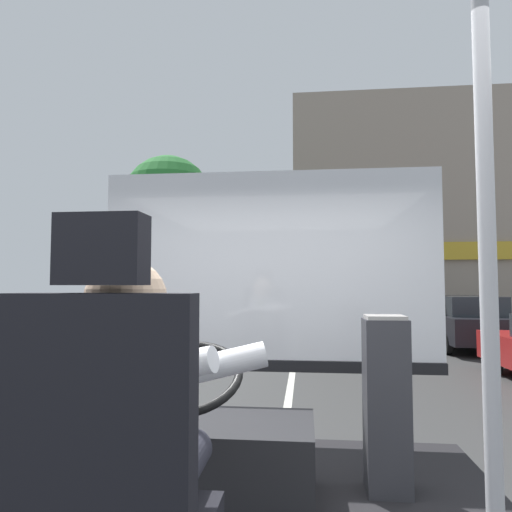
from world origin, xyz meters
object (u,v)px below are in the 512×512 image
object	(u,v)px
fare_box	(386,403)
parked_car_white	(427,310)
steering_console	(206,457)
handrail_pole	(490,329)
parked_car_black	(464,321)
bus_driver	(134,418)
driver_seat	(114,498)

from	to	relation	value
fare_box	parked_car_white	distance (m)	16.76
steering_console	handrail_pole	world-z (taller)	handrail_pole
parked_car_black	bus_driver	bearing A→B (deg)	-112.11
fare_box	bus_driver	bearing A→B (deg)	-127.53
fare_box	parked_car_black	bearing A→B (deg)	69.94
fare_box	parked_car_white	bearing A→B (deg)	75.12
parked_car_white	bus_driver	bearing A→B (deg)	-106.75
driver_seat	handrail_pole	distance (m)	1.08
driver_seat	handrail_pole	xyz separation A→B (m)	(0.98, 0.03, 0.45)
handrail_pole	parked_car_black	xyz separation A→B (m)	(3.89, 12.09, -0.91)
handrail_pole	fare_box	bearing A→B (deg)	91.79
steering_console	parked_car_black	xyz separation A→B (m)	(4.87, 10.97, -0.14)
bus_driver	fare_box	world-z (taller)	bus_driver
fare_box	parked_car_white	size ratio (longest dim) A/B	0.22
steering_console	driver_seat	bearing A→B (deg)	-90.00
handrail_pole	parked_car_white	xyz separation A→B (m)	(4.26, 17.52, -0.90)
steering_console	parked_car_white	xyz separation A→B (m)	(5.24, 16.40, -0.13)
fare_box	parked_car_black	size ratio (longest dim) A/B	0.23
handrail_pole	fare_box	xyz separation A→B (m)	(-0.04, 1.33, -0.52)
driver_seat	bus_driver	bearing A→B (deg)	90.00
driver_seat	fare_box	world-z (taller)	driver_seat
fare_box	parked_car_black	world-z (taller)	fare_box
driver_seat	fare_box	size ratio (longest dim) A/B	1.37
steering_console	parked_car_black	size ratio (longest dim) A/B	0.27
driver_seat	bus_driver	distance (m)	0.22
driver_seat	parked_car_black	size ratio (longest dim) A/B	0.31
steering_console	handrail_pole	bearing A→B (deg)	-48.80
driver_seat	bus_driver	xyz separation A→B (m)	(-0.00, 0.14, 0.17)
handrail_pole	steering_console	bearing A→B (deg)	131.20
driver_seat	parked_car_white	world-z (taller)	driver_seat
handrail_pole	fare_box	size ratio (longest dim) A/B	2.12
bus_driver	parked_car_white	xyz separation A→B (m)	(5.24, 17.41, -0.62)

